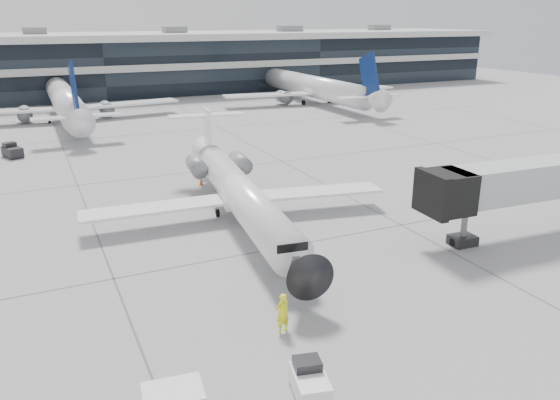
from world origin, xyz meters
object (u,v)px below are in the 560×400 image
ramp_worker (282,313)px  baggage_tug (310,382)px  regional_jet (238,191)px  jet_bridge (540,179)px

ramp_worker → baggage_tug: (-0.97, -4.57, -0.39)m
regional_jet → baggage_tug: (-4.52, -19.61, -1.58)m
regional_jet → baggage_tug: 20.19m
baggage_tug → regional_jet: bearing=89.8°
regional_jet → ramp_worker: bearing=-96.4°
jet_bridge → baggage_tug: bearing=-155.3°
regional_jet → baggage_tug: size_ratio=11.87×
jet_bridge → ramp_worker: 21.59m
regional_jet → ramp_worker: size_ratio=13.92×
regional_jet → baggage_tug: regional_jet is taller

